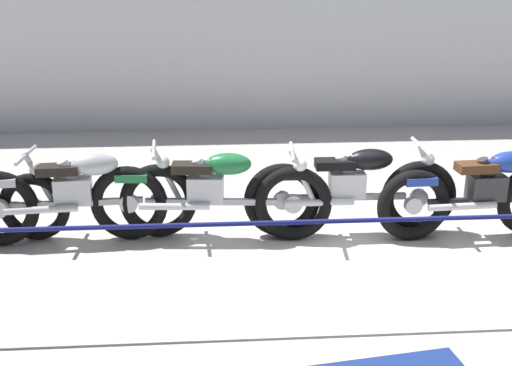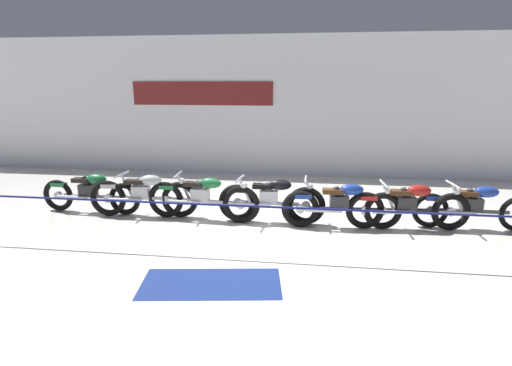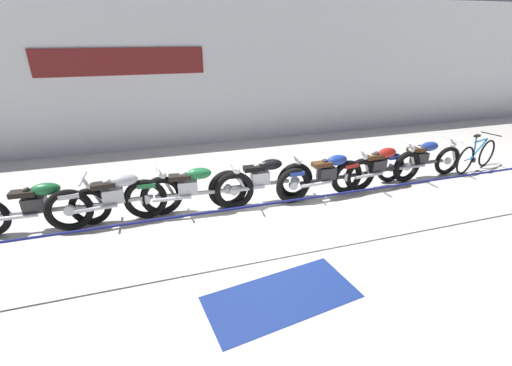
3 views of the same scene
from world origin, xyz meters
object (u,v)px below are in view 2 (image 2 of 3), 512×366
Objects in this scene: motorcycle_black_3 at (272,200)px; stanchion_far_left at (172,211)px; motorcycle_blue_4 at (342,205)px; motorcycle_red_5 at (409,207)px; motorcycle_green_2 at (203,198)px; floor_banner at (211,283)px; motorcycle_silver_1 at (144,195)px; motorcycle_blue_6 at (475,207)px; motorcycle_green_0 at (91,193)px.

motorcycle_black_3 is 0.21× the size of stanchion_far_left.
motorcycle_red_5 is (1.29, 0.09, -0.00)m from motorcycle_blue_4.
motorcycle_green_2 is at bearing 179.90° from motorcycle_red_5.
stanchion_far_left is 1.53m from floor_banner.
motorcycle_black_3 is at bearing 68.95° from floor_banner.
motorcycle_silver_1 is at bearing 177.66° from motorcycle_green_2.
motorcycle_silver_1 is 1.01× the size of motorcycle_blue_6.
motorcycle_black_3 is at bearing -1.66° from motorcycle_green_0.
motorcycle_blue_6 is (5.42, 0.16, -0.02)m from motorcycle_green_2.
floor_banner is at bearing -148.36° from motorcycle_blue_6.
floor_banner is (0.82, -2.67, -0.48)m from motorcycle_green_2.
motorcycle_green_2 is at bearing -2.34° from motorcycle_silver_1.
motorcycle_blue_6 is (6.74, 0.11, -0.01)m from motorcycle_silver_1.
motorcycle_black_3 reaches higher than motorcycle_red_5.
motorcycle_red_5 is 4.28m from floor_banner.
stanchion_far_left is (-2.92, -1.57, 0.27)m from motorcycle_blue_4.
motorcycle_green_2 is 1.22× the size of floor_banner.
stanchion_far_left is at bearing -158.41° from motorcycle_red_5.
motorcycle_green_2 is 2.84m from floor_banner.
motorcycle_green_2 is (2.59, -0.15, 0.02)m from motorcycle_green_0.
motorcycle_blue_4 is 1.18× the size of floor_banner.
motorcycle_silver_1 is at bearing 177.91° from motorcycle_blue_4.
motorcycle_blue_4 is at bearing 28.34° from stanchion_far_left.
motorcycle_blue_6 is at bearing 18.48° from stanchion_far_left.
motorcycle_silver_1 is at bearing 179.36° from motorcycle_red_5.
motorcycle_blue_4 and motorcycle_red_5 have the same top height.
motorcycle_blue_6 is (2.58, 0.26, -0.00)m from motorcycle_blue_4.
motorcycle_blue_6 reaches higher than floor_banner.
motorcycle_blue_4 reaches higher than motorcycle_green_0.
motorcycle_blue_4 is (5.44, -0.25, 0.01)m from motorcycle_green_0.
motorcycle_red_5 is at bearing 4.02° from motorcycle_blue_4.
motorcycle_green_2 is at bearing 178.03° from motorcycle_blue_4.
motorcycle_silver_1 is 3.50m from floor_banner.
floor_banner is (-2.03, -2.58, -0.47)m from motorcycle_blue_4.
motorcycle_blue_4 is at bearing -1.97° from motorcycle_green_2.
motorcycle_blue_6 is 1.16× the size of floor_banner.
motorcycle_black_3 reaches higher than motorcycle_blue_4.
motorcycle_black_3 is 2.82m from floor_banner.
motorcycle_silver_1 is 0.23× the size of stanchion_far_left.
motorcycle_green_0 is at bearing 177.37° from motorcycle_blue_4.
floor_banner is at bearing -39.65° from motorcycle_green_0.
stanchion_far_left reaches higher than motorcycle_silver_1.
motorcycle_green_0 is 4.03m from motorcycle_black_3.
motorcycle_red_5 is at bearing 21.59° from stanchion_far_left.
motorcycle_green_0 is 0.22× the size of stanchion_far_left.
motorcycle_blue_6 is (8.01, 0.01, 0.01)m from motorcycle_green_0.
stanchion_far_left is (-1.51, -1.71, 0.26)m from motorcycle_black_3.
stanchion_far_left is at bearing -161.52° from motorcycle_blue_6.
motorcycle_red_5 is (2.70, -0.04, -0.01)m from motorcycle_black_3.
motorcycle_red_5 is (5.45, -0.06, -0.01)m from motorcycle_silver_1.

